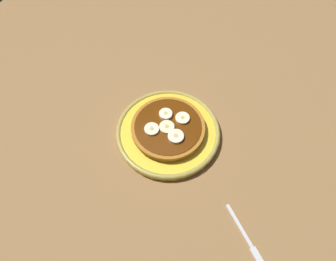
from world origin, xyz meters
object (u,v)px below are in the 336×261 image
at_px(plate, 168,132).
at_px(banana_slice_0, 165,126).
at_px(pancake_stack, 170,128).
at_px(banana_slice_2, 176,137).
at_px(fork, 246,237).
at_px(banana_slice_3, 182,118).
at_px(banana_slice_4, 152,129).
at_px(banana_slice_1, 166,114).

xyz_separation_m(plate, banana_slice_0, (-0.00, -0.01, 0.03)).
bearing_deg(pancake_stack, banana_slice_0, -136.93).
bearing_deg(banana_slice_2, fork, -28.71).
bearing_deg(banana_slice_3, banana_slice_4, -129.21).
bearing_deg(banana_slice_2, banana_slice_4, -172.11).
height_order(banana_slice_4, fork, banana_slice_4).
relative_size(pancake_stack, fork, 1.54).
height_order(plate, banana_slice_2, banana_slice_2).
bearing_deg(banana_slice_3, fork, -36.83).
relative_size(banana_slice_3, banana_slice_4, 0.98).
distance_m(pancake_stack, banana_slice_0, 0.02).
distance_m(plate, banana_slice_4, 0.05).
distance_m(banana_slice_1, banana_slice_2, 0.06).
bearing_deg(banana_slice_4, pancake_stack, 42.94).
height_order(banana_slice_0, banana_slice_4, same).
distance_m(banana_slice_0, banana_slice_4, 0.03).
bearing_deg(banana_slice_3, banana_slice_0, -123.94).
bearing_deg(pancake_stack, banana_slice_4, -137.06).
bearing_deg(plate, pancake_stack, 28.80).
bearing_deg(banana_slice_4, banana_slice_2, 7.89).
relative_size(banana_slice_1, banana_slice_3, 0.94).
relative_size(plate, banana_slice_1, 7.86).
relative_size(banana_slice_0, banana_slice_1, 1.12).
xyz_separation_m(banana_slice_2, fork, (0.22, -0.12, -0.04)).
bearing_deg(banana_slice_1, plate, -51.72).
bearing_deg(banana_slice_1, banana_slice_0, -65.03).
height_order(banana_slice_0, banana_slice_1, banana_slice_1).
xyz_separation_m(plate, fork, (0.25, -0.14, -0.01)).
height_order(banana_slice_1, banana_slice_3, banana_slice_1).
relative_size(banana_slice_0, banana_slice_3, 1.05).
xyz_separation_m(banana_slice_1, banana_slice_4, (-0.01, -0.05, -0.00)).
distance_m(pancake_stack, banana_slice_2, 0.04).
xyz_separation_m(pancake_stack, banana_slice_1, (-0.02, 0.02, 0.01)).
xyz_separation_m(plate, banana_slice_2, (0.03, -0.02, 0.03)).
bearing_deg(fork, banana_slice_0, 152.34).
distance_m(banana_slice_2, banana_slice_4, 0.06).
bearing_deg(plate, banana_slice_4, -135.65).
relative_size(pancake_stack, banana_slice_2, 4.72).
bearing_deg(plate, banana_slice_0, -129.85).
distance_m(pancake_stack, banana_slice_1, 0.03).
height_order(plate, banana_slice_0, banana_slice_0).
bearing_deg(banana_slice_1, fork, -31.29).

